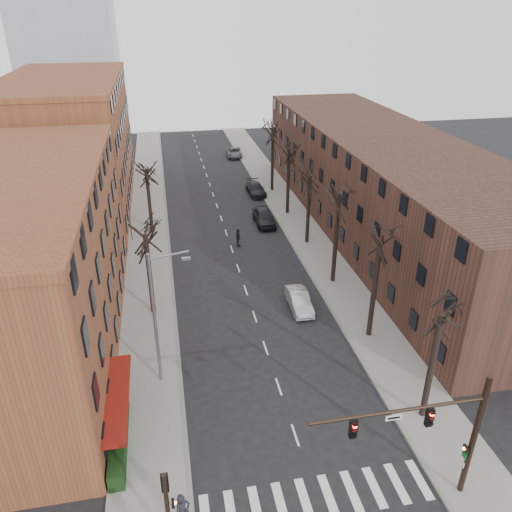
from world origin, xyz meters
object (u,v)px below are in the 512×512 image
silver_sedan (299,301)px  pedestrian_a (183,512)px  parked_car_near (264,217)px  parked_car_mid (256,189)px

silver_sedan → pedestrian_a: pedestrian_a is taller
parked_car_near → pedestrian_a: (-10.78, -33.91, 0.30)m
parked_car_near → parked_car_mid: bearing=84.3°
parked_car_near → pedestrian_a: bearing=-107.8°
parked_car_mid → pedestrian_a: 44.98m
parked_car_near → pedestrian_a: pedestrian_a is taller
parked_car_near → pedestrian_a: size_ratio=2.48×
silver_sedan → pedestrian_a: (-10.03, -16.88, 0.45)m
silver_sedan → parked_car_near: (0.74, 17.03, 0.14)m
parked_car_near → parked_car_mid: parked_car_near is taller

